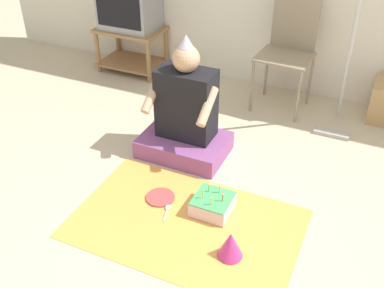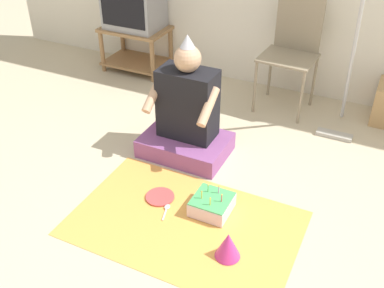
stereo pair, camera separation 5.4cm
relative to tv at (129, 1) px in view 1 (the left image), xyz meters
The scene contains 11 objects.
ground_plane 2.67m from the tv, 51.67° to the right, with size 16.00×16.00×0.00m, color beige.
tv_stand 0.44m from the tv, 90.00° to the right, with size 0.65×0.44×0.44m.
tv is the anchor object (origin of this frame).
folding_chair 1.60m from the tv, ahead, with size 0.47×0.42×0.97m.
dust_mop 2.16m from the tv, ahead, with size 0.28×0.36×1.15m.
person_seated 1.64m from the tv, 45.19° to the right, with size 0.63×0.44×0.91m.
party_cloth 2.45m from the tv, 51.65° to the right, with size 1.39×0.89×0.01m.
birthday_cake 2.38m from the tv, 46.82° to the right, with size 0.24×0.24×0.16m.
party_hat_blue 2.74m from the tv, 47.71° to the right, with size 0.15×0.15×0.17m.
paper_plate 2.20m from the tv, 54.65° to the right, with size 0.19×0.19×0.01m.
plastic_spoon_near 2.31m from the tv, 53.88° to the right, with size 0.05×0.14×0.01m.
Camera 1 is at (0.73, -1.65, 1.95)m, focal length 42.00 mm.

